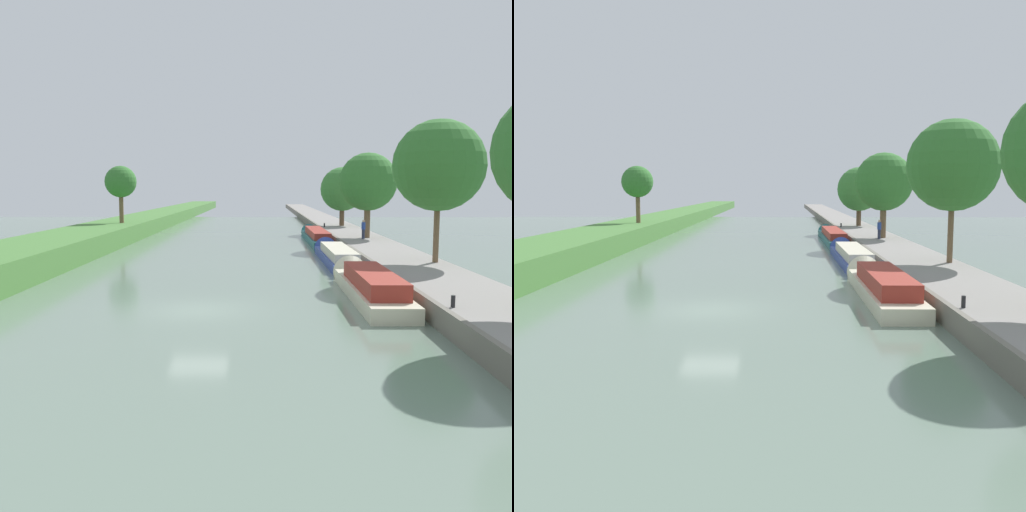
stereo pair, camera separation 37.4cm
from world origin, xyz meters
The scene contains 13 objects.
ground_plane centered at (0.00, 0.00, 0.00)m, with size 160.00×160.00×0.00m, color slate.
right_towpath centered at (11.71, 0.00, 0.44)m, with size 4.36×260.00×0.88m.
stone_quay centered at (9.41, 0.00, 0.46)m, with size 0.25×260.00×0.93m.
narrowboat_cream centered at (7.97, 3.44, 0.56)m, with size 2.07×12.04×2.06m.
narrowboat_blue centered at (8.08, 16.64, 0.47)m, with size 1.97×13.56×1.87m.
narrowboat_teal centered at (8.15, 32.54, 0.52)m, with size 1.84×16.61×1.84m.
tree_rightbank_midnear centered at (13.07, 9.50, 6.57)m, with size 5.35×5.35×8.38m.
tree_rightbank_midfar centered at (12.10, 26.43, 5.79)m, with size 5.10×5.10×7.48m.
tree_rightbank_far centered at (12.13, 42.54, 5.12)m, with size 5.07×5.07×6.80m.
tree_leftbank_downstream centered at (-11.70, 34.58, 5.86)m, with size 3.23×3.23×5.85m.
person_walking centered at (11.57, 25.19, 1.75)m, with size 0.34×0.34×1.66m.
mooring_bollard_near centered at (9.83, -3.39, 1.10)m, with size 0.16×0.16×0.45m.
mooring_bollard_far centered at (9.83, 40.07, 1.10)m, with size 0.16×0.16×0.45m.
Camera 2 is at (3.09, -24.24, 5.28)m, focal length 40.10 mm.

